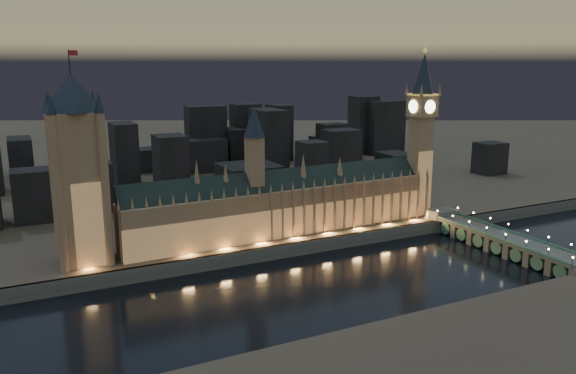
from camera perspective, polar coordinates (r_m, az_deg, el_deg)
name	(u,v)px	position (r m, az deg, el deg)	size (l,w,h in m)	color
ground_plane	(326,281)	(293.93, 3.92, -9.47)	(2000.00, 2000.00, 0.00)	black
north_bank	(130,144)	(774.79, -15.77, 4.26)	(2000.00, 960.00, 8.00)	#4B3832
embankment_wall	(291,250)	(326.31, 0.30, -6.41)	(2000.00, 2.50, 8.00)	#4C4D47
palace_of_westminster	(284,203)	(340.21, -0.37, -1.67)	(202.00, 27.54, 78.00)	olive
victoria_tower	(78,161)	(302.20, -20.60, 2.47)	(31.68, 31.68, 108.04)	olive
elizabeth_tower	(422,121)	(387.39, 13.42, 6.56)	(18.00, 18.00, 114.22)	olive
westminster_bridge	(497,241)	(358.79, 20.48, -5.12)	(18.39, 113.00, 15.90)	#4C4D47
city_backdrop	(224,150)	(518.67, -6.53, 3.80)	(474.68, 215.63, 86.34)	black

